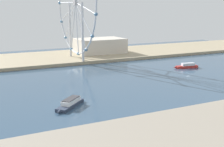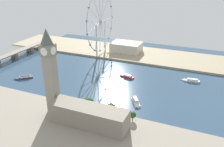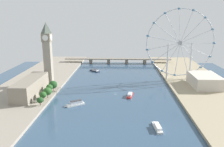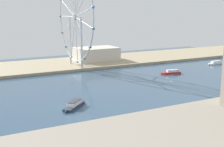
% 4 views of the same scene
% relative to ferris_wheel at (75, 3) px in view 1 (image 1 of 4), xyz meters
% --- Properties ---
extents(ground_plane, '(415.58, 415.58, 0.00)m').
position_rel_ferris_wheel_xyz_m(ground_plane, '(-98.42, -64.02, -59.07)').
color(ground_plane, '#334C66').
extents(riverbank_right, '(90.00, 520.00, 3.00)m').
position_rel_ferris_wheel_xyz_m(riverbank_right, '(24.37, -64.02, -57.57)').
color(riverbank_right, tan).
rests_on(riverbank_right, ground_plane).
extents(ferris_wheel, '(106.62, 3.20, 109.84)m').
position_rel_ferris_wheel_xyz_m(ferris_wheel, '(0.00, 0.00, 0.00)').
color(ferris_wheel, silver).
rests_on(ferris_wheel, riverbank_right).
extents(riverside_hall, '(36.82, 54.29, 16.64)m').
position_rel_ferris_wheel_xyz_m(riverside_hall, '(28.04, -39.21, -47.75)').
color(riverside_hall, beige).
rests_on(riverside_hall, riverbank_right).
extents(tour_boat_1, '(9.52, 24.44, 4.66)m').
position_rel_ferris_wheel_xyz_m(tour_boat_1, '(-79.23, -78.74, -57.18)').
color(tour_boat_1, '#B22D28').
rests_on(tour_boat_1, ground_plane).
extents(tour_boat_2, '(21.57, 22.74, 4.70)m').
position_rel_ferris_wheel_xyz_m(tour_boat_2, '(-139.63, 56.25, -57.15)').
color(tour_boat_2, '#2D384C').
rests_on(tour_boat_2, ground_plane).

